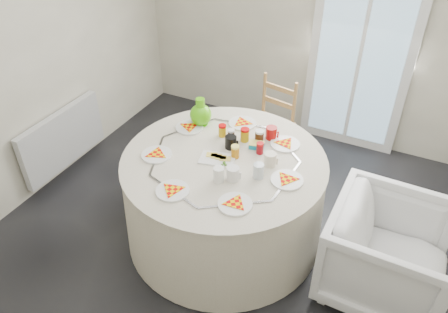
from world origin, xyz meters
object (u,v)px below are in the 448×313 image
at_px(green_pitcher, 201,115).
at_px(armchair, 388,252).
at_px(radiator, 63,139).
at_px(table, 224,199).
at_px(wooden_chair, 269,123).

bearing_deg(green_pitcher, armchair, 4.86).
height_order(radiator, table, table).
bearing_deg(green_pitcher, wooden_chair, 82.62).
xyz_separation_m(radiator, armchair, (3.03, -0.08, 0.01)).
bearing_deg(table, wooden_chair, 92.96).
bearing_deg(armchair, table, 91.17).
bearing_deg(armchair, wooden_chair, 51.66).
height_order(wooden_chair, armchair, wooden_chair).
xyz_separation_m(table, green_pitcher, (-0.39, 0.35, 0.49)).
relative_size(wooden_chair, armchair, 1.09).
height_order(radiator, armchair, armchair).
bearing_deg(table, armchair, 0.11).
bearing_deg(radiator, wooden_chair, 30.68).
distance_m(table, wooden_chair, 1.10).
height_order(armchair, green_pitcher, green_pitcher).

